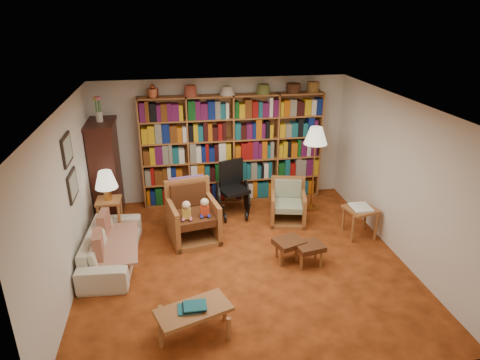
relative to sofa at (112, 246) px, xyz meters
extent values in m
plane|color=#AB491A|center=(2.05, -0.32, -0.27)|extent=(5.00, 5.00, 0.00)
plane|color=white|center=(2.05, -0.32, 2.23)|extent=(5.00, 5.00, 0.00)
plane|color=silver|center=(2.05, 2.18, 0.98)|extent=(5.00, 0.00, 5.00)
plane|color=silver|center=(2.05, -2.82, 0.98)|extent=(5.00, 0.00, 5.00)
plane|color=silver|center=(-0.45, -0.32, 0.98)|extent=(0.00, 5.00, 5.00)
plane|color=silver|center=(4.55, -0.32, 0.98)|extent=(0.00, 5.00, 5.00)
cube|color=#A46933|center=(2.25, 2.02, 0.83)|extent=(3.60, 0.30, 2.20)
cube|color=#3A170F|center=(-0.21, 1.68, 0.63)|extent=(0.45, 0.90, 1.80)
cube|color=#3A170F|center=(-0.21, 1.68, 1.56)|extent=(0.50, 0.95, 0.06)
cylinder|color=silver|center=(-0.21, 1.68, 1.68)|extent=(0.12, 0.12, 0.18)
cube|color=black|center=(-0.43, -0.02, 1.63)|extent=(0.03, 0.52, 0.42)
cube|color=gray|center=(-0.42, -0.02, 1.63)|extent=(0.01, 0.44, 0.34)
cube|color=black|center=(-0.43, -0.02, 1.08)|extent=(0.03, 0.52, 0.42)
cube|color=gray|center=(-0.42, -0.02, 1.08)|extent=(0.01, 0.44, 0.34)
imported|color=beige|center=(0.00, 0.00, 0.00)|extent=(1.87, 0.84, 0.53)
cube|color=beige|center=(0.05, 0.00, 0.03)|extent=(0.79, 1.37, 0.04)
cube|color=maroon|center=(-0.13, 0.35, 0.18)|extent=(0.16, 0.41, 0.40)
cube|color=maroon|center=(-0.13, -0.35, 0.18)|extent=(0.17, 0.43, 0.42)
cube|color=#A46933|center=(-0.10, 0.87, 0.40)|extent=(0.42, 0.42, 0.04)
cylinder|color=#A46933|center=(-0.27, 0.71, 0.06)|extent=(0.05, 0.05, 0.65)
cylinder|color=#A46933|center=(0.07, 0.71, 0.06)|extent=(0.05, 0.05, 0.65)
cylinder|color=#A46933|center=(-0.27, 1.04, 0.06)|extent=(0.05, 0.05, 0.65)
cylinder|color=#A46933|center=(0.07, 1.04, 0.06)|extent=(0.05, 0.05, 0.65)
cylinder|color=#C68A3F|center=(-0.10, 0.87, 0.53)|extent=(0.13, 0.13, 0.21)
cone|color=beige|center=(-0.10, 0.87, 0.79)|extent=(0.38, 0.38, 0.30)
cube|color=#A46933|center=(1.32, 0.48, -0.22)|extent=(0.94, 0.96, 0.09)
cube|color=#A46933|center=(0.96, 0.48, 0.09)|extent=(0.23, 0.83, 0.71)
cube|color=#A46933|center=(1.68, 0.48, 0.09)|extent=(0.23, 0.83, 0.71)
cube|color=#A46933|center=(1.32, 0.85, 0.23)|extent=(0.80, 0.24, 1.00)
cube|color=#482613|center=(1.32, 0.45, 0.18)|extent=(0.74, 0.80, 0.13)
cube|color=#482613|center=(1.32, 0.78, 0.46)|extent=(0.63, 0.22, 0.42)
cube|color=#BD326F|center=(1.32, 0.89, 0.53)|extent=(0.62, 0.18, 0.44)
cube|color=#A46933|center=(3.10, 0.84, -0.23)|extent=(0.77, 0.79, 0.07)
cube|color=#A46933|center=(2.81, 0.84, 0.02)|extent=(0.21, 0.66, 0.57)
cube|color=#A46933|center=(3.39, 0.84, 0.02)|extent=(0.21, 0.66, 0.57)
cube|color=#A46933|center=(3.10, 1.14, 0.13)|extent=(0.64, 0.21, 0.80)
cube|color=gray|center=(3.10, 0.81, 0.09)|extent=(0.61, 0.66, 0.11)
cube|color=gray|center=(3.10, 1.07, 0.32)|extent=(0.50, 0.20, 0.34)
cube|color=black|center=(2.14, 1.33, 0.24)|extent=(0.65, 0.65, 0.07)
cube|color=black|center=(2.14, 1.57, 0.52)|extent=(0.49, 0.23, 0.50)
cylinder|color=black|center=(1.86, 1.44, 0.05)|extent=(0.03, 0.63, 0.63)
cylinder|color=black|center=(2.42, 1.44, 0.05)|extent=(0.03, 0.63, 0.63)
cylinder|color=black|center=(1.94, 1.01, -0.18)|extent=(0.03, 0.18, 0.18)
cylinder|color=black|center=(2.35, 1.01, -0.18)|extent=(0.03, 0.18, 0.18)
cylinder|color=#C68A3F|center=(3.72, 1.31, -0.25)|extent=(0.28, 0.28, 0.03)
cylinder|color=#C68A3F|center=(3.72, 1.31, 0.44)|extent=(0.03, 0.03, 1.42)
cone|color=beige|center=(3.72, 1.31, 1.25)|extent=(0.45, 0.45, 0.32)
cube|color=#A46933|center=(4.20, 0.13, 0.25)|extent=(0.59, 0.59, 0.04)
cylinder|color=#A46933|center=(3.99, -0.08, -0.02)|extent=(0.05, 0.05, 0.49)
cylinder|color=#A46933|center=(4.41, -0.08, -0.02)|extent=(0.05, 0.05, 0.49)
cylinder|color=#A46933|center=(3.99, 0.34, -0.02)|extent=(0.05, 0.05, 0.49)
cylinder|color=#A46933|center=(4.41, 0.34, -0.02)|extent=(0.05, 0.05, 0.49)
cube|color=white|center=(4.20, 0.13, 0.28)|extent=(0.38, 0.44, 0.03)
cube|color=#482613|center=(2.76, -0.45, 0.06)|extent=(0.54, 0.50, 0.09)
cylinder|color=#A46933|center=(2.60, -0.58, -0.12)|extent=(0.04, 0.04, 0.28)
cylinder|color=#A46933|center=(2.92, -0.58, -0.12)|extent=(0.04, 0.04, 0.28)
cylinder|color=#A46933|center=(2.60, -0.32, -0.12)|extent=(0.04, 0.04, 0.28)
cylinder|color=#A46933|center=(2.92, -0.32, -0.12)|extent=(0.04, 0.04, 0.28)
cube|color=#482613|center=(3.04, -0.61, 0.05)|extent=(0.48, 0.43, 0.08)
cylinder|color=#A46933|center=(2.89, -0.73, -0.13)|extent=(0.04, 0.04, 0.27)
cylinder|color=#A46933|center=(3.20, -0.73, -0.13)|extent=(0.04, 0.04, 0.27)
cylinder|color=#A46933|center=(2.89, -0.48, -0.13)|extent=(0.04, 0.04, 0.27)
cylinder|color=#A46933|center=(3.20, -0.48, -0.13)|extent=(0.04, 0.04, 0.27)
cube|color=#A46933|center=(1.17, -1.84, 0.07)|extent=(1.00, 0.73, 0.05)
cylinder|color=#A46933|center=(0.76, -2.02, -0.11)|extent=(0.06, 0.06, 0.32)
cylinder|color=#A46933|center=(1.57, -2.02, -0.11)|extent=(0.06, 0.06, 0.32)
cylinder|color=#A46933|center=(0.76, -1.66, -0.11)|extent=(0.06, 0.06, 0.32)
cylinder|color=#A46933|center=(1.57, -1.66, -0.11)|extent=(0.06, 0.06, 0.32)
cube|color=brown|center=(1.17, -1.84, 0.13)|extent=(0.34, 0.30, 0.05)
camera|label=1|loc=(1.02, -6.09, 3.51)|focal=32.00mm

